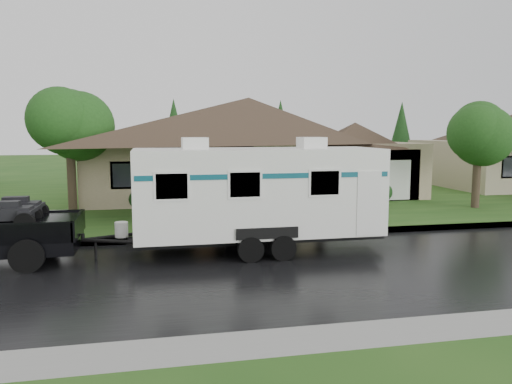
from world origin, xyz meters
TOP-DOWN VIEW (x-y plane):
  - ground at (0.00, 0.00)m, footprint 140.00×140.00m
  - road at (0.00, -2.00)m, footprint 140.00×8.00m
  - curb at (0.00, 2.25)m, footprint 140.00×0.50m
  - lawn at (0.00, 15.00)m, footprint 140.00×26.00m
  - house_main at (2.29, 13.84)m, footprint 19.44×10.80m
  - tree_left_green at (-7.22, 8.78)m, footprint 3.44×3.44m
  - tree_right_green at (11.57, 6.08)m, footprint 3.08×3.08m
  - shrub_row at (2.00, 9.30)m, footprint 13.60×1.00m
  - travel_trailer at (-0.37, 0.24)m, footprint 8.08×2.84m

SIDE VIEW (x-z plane):
  - ground at x=0.00m, z-range 0.00..0.00m
  - road at x=0.00m, z-range 0.00..0.01m
  - curb at x=0.00m, z-range 0.00..0.15m
  - lawn at x=0.00m, z-range 0.00..0.15m
  - shrub_row at x=2.00m, z-range 0.15..1.15m
  - travel_trailer at x=-0.37m, z-range 0.11..3.73m
  - house_main at x=2.29m, z-range 0.14..7.04m
  - tree_right_green at x=11.57m, z-range 1.13..6.23m
  - tree_left_green at x=-7.22m, z-range 1.25..6.94m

